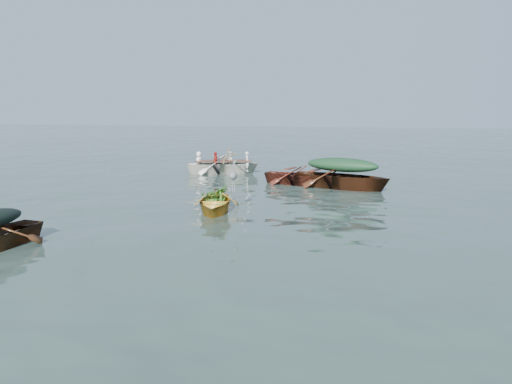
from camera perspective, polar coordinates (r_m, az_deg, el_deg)
ground at (r=13.39m, az=-2.11°, el=-3.16°), size 140.00×140.00×0.00m
yellow_dinghy at (r=14.55m, az=-4.74°, el=-2.17°), size 2.05×3.37×0.85m
green_tarp_boat at (r=18.86m, az=9.75°, el=0.40°), size 5.28×2.99×1.22m
open_wooden_boat at (r=19.49m, az=5.32°, el=0.79°), size 4.58×2.57×1.02m
rowed_boat at (r=22.91m, az=-3.76°, el=2.11°), size 4.78×2.89×1.11m
green_tarp_cover at (r=18.74m, az=9.82°, el=3.03°), size 2.91×1.64×0.52m
thwart_benches at (r=19.42m, az=5.34°, el=2.34°), size 2.33×1.41×0.04m
heron at (r=14.41m, az=-2.59°, el=1.30°), size 0.37×0.45×0.92m
dinghy_weeds at (r=14.96m, az=-4.50°, el=0.96°), size 0.89×1.04×0.60m
rowers at (r=22.81m, az=-3.79°, el=4.44°), size 3.44×2.28×0.76m
oars at (r=22.85m, az=-3.78°, el=3.56°), size 1.47×2.65×0.06m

